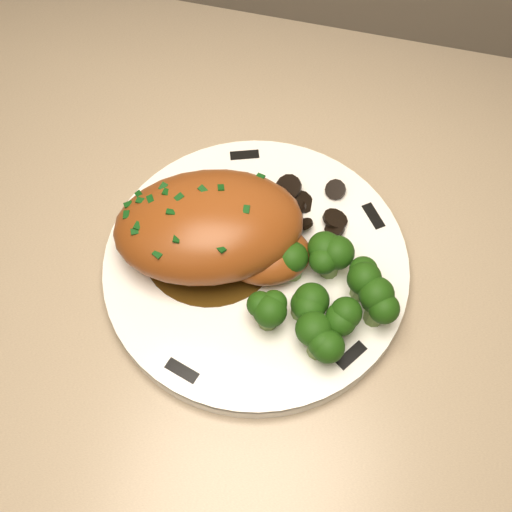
% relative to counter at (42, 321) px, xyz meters
% --- Properties ---
extents(counter, '(1.94, 0.65, 0.96)m').
position_rel_counter_xyz_m(counter, '(0.00, 0.00, 0.00)').
color(counter, '#503C24').
rests_on(counter, ground).
extents(plate, '(0.36, 0.36, 0.02)m').
position_rel_counter_xyz_m(plate, '(0.37, -0.04, 0.43)').
color(plate, white).
rests_on(plate, counter).
extents(rim_accent_0, '(0.03, 0.03, 0.00)m').
position_rel_counter_xyz_m(rim_accent_0, '(0.46, 0.04, 0.44)').
color(rim_accent_0, black).
rests_on(rim_accent_0, plate).
extents(rim_accent_1, '(0.03, 0.02, 0.00)m').
position_rel_counter_xyz_m(rim_accent_1, '(0.33, 0.08, 0.44)').
color(rim_accent_1, black).
rests_on(rim_accent_1, plate).
extents(rim_accent_2, '(0.01, 0.03, 0.00)m').
position_rel_counter_xyz_m(rim_accent_2, '(0.24, -0.04, 0.44)').
color(rim_accent_2, black).
rests_on(rim_accent_2, plate).
extents(rim_accent_3, '(0.03, 0.02, 0.00)m').
position_rel_counter_xyz_m(rim_accent_3, '(0.33, -0.16, 0.44)').
color(rim_accent_3, black).
rests_on(rim_accent_3, plate).
extents(rim_accent_4, '(0.03, 0.03, 0.00)m').
position_rel_counter_xyz_m(rim_accent_4, '(0.47, -0.11, 0.44)').
color(rim_accent_4, black).
rests_on(rim_accent_4, plate).
extents(gravy_pool, '(0.13, 0.13, 0.00)m').
position_rel_counter_xyz_m(gravy_pool, '(0.32, -0.03, 0.44)').
color(gravy_pool, '#3D270B').
rests_on(gravy_pool, plate).
extents(chicken_breast, '(0.20, 0.17, 0.07)m').
position_rel_counter_xyz_m(chicken_breast, '(0.33, -0.03, 0.47)').
color(chicken_breast, brown).
rests_on(chicken_breast, plate).
extents(mushroom_pile, '(0.10, 0.07, 0.03)m').
position_rel_counter_xyz_m(mushroom_pile, '(0.39, 0.02, 0.44)').
color(mushroom_pile, black).
rests_on(mushroom_pile, plate).
extents(broccoli_florets, '(0.12, 0.11, 0.04)m').
position_rel_counter_xyz_m(broccoli_florets, '(0.44, -0.07, 0.46)').
color(broccoli_florets, '#597531').
rests_on(broccoli_florets, plate).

